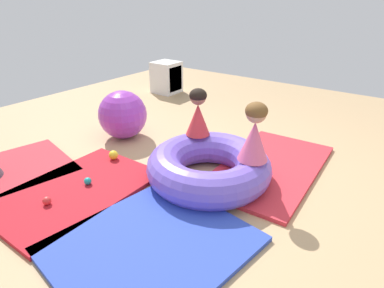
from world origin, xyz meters
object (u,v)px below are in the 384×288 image
(play_ball_red, at_px, (47,201))
(play_ball_yellow, at_px, (113,155))
(child_in_pink, at_px, (255,133))
(play_ball_teal, at_px, (88,181))
(inflatable_cushion, at_px, (209,166))
(exercise_ball_large, at_px, (123,115))
(storage_cube, at_px, (167,77))
(child_in_red, at_px, (198,113))

(play_ball_red, bearing_deg, play_ball_yellow, 11.37)
(child_in_pink, distance_m, play_ball_teal, 1.61)
(inflatable_cushion, xyz_separation_m, play_ball_yellow, (-0.28, 1.05, -0.08))
(play_ball_yellow, xyz_separation_m, exercise_ball_large, (0.55, 0.42, 0.21))
(inflatable_cushion, height_order, exercise_ball_large, exercise_ball_large)
(child_in_pink, height_order, play_ball_teal, child_in_pink)
(play_ball_red, bearing_deg, inflatable_cushion, -36.51)
(inflatable_cushion, relative_size, play_ball_teal, 17.16)
(inflatable_cushion, height_order, child_in_pink, child_in_pink)
(play_ball_red, distance_m, exercise_ball_large, 1.59)
(play_ball_red, xyz_separation_m, storage_cube, (3.36, 1.49, 0.20))
(play_ball_red, bearing_deg, play_ball_teal, -2.28)
(storage_cube, bearing_deg, play_ball_teal, -152.97)
(play_ball_teal, bearing_deg, storage_cube, 27.03)
(child_in_red, xyz_separation_m, exercise_ball_large, (0.01, 1.16, -0.27))
(play_ball_teal, xyz_separation_m, play_ball_red, (-0.41, 0.02, 0.00))
(inflatable_cushion, distance_m, play_ball_teal, 1.15)
(inflatable_cushion, bearing_deg, play_ball_teal, 131.97)
(play_ball_teal, distance_m, play_ball_yellow, 0.53)
(child_in_pink, bearing_deg, child_in_red, 26.38)
(play_ball_red, bearing_deg, child_in_pink, -45.14)
(inflatable_cushion, height_order, play_ball_yellow, inflatable_cushion)
(child_in_red, bearing_deg, inflatable_cushion, -51.14)
(child_in_red, height_order, storage_cube, child_in_red)
(play_ball_yellow, distance_m, exercise_ball_large, 0.73)
(inflatable_cushion, xyz_separation_m, child_in_red, (0.26, 0.32, 0.41))
(child_in_red, bearing_deg, play_ball_teal, -129.05)
(child_in_pink, relative_size, exercise_ball_large, 0.88)
(play_ball_yellow, bearing_deg, storage_cube, 28.00)
(child_in_red, bearing_deg, exercise_ball_large, 168.08)
(child_in_red, bearing_deg, storage_cube, 125.30)
(play_ball_teal, bearing_deg, play_ball_red, 177.72)
(play_ball_teal, relative_size, exercise_ball_large, 0.12)
(storage_cube, bearing_deg, play_ball_yellow, -152.00)
(play_ball_teal, height_order, exercise_ball_large, exercise_ball_large)
(inflatable_cushion, distance_m, exercise_ball_large, 1.51)
(play_ball_yellow, height_order, exercise_ball_large, exercise_ball_large)
(exercise_ball_large, bearing_deg, storage_cube, 24.86)
(child_in_red, distance_m, play_ball_red, 1.62)
(play_ball_teal, distance_m, exercise_ball_large, 1.23)
(play_ball_teal, xyz_separation_m, exercise_ball_large, (1.04, 0.62, 0.23))
(inflatable_cushion, xyz_separation_m, play_ball_red, (-1.18, 0.87, -0.09))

